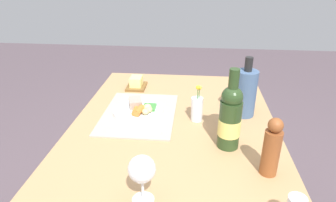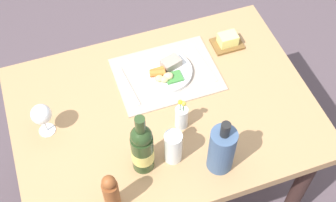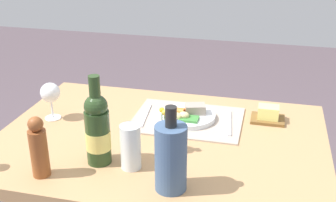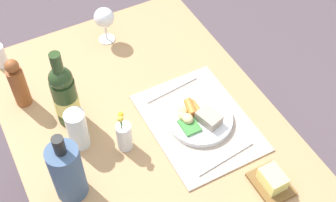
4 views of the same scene
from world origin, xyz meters
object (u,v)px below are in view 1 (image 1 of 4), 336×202
object	(u,v)px
wine_glass	(142,170)
fork	(145,97)
butter_dish	(136,83)
water_tumbler	(228,116)
wine_bottle	(230,117)
flower_vase	(197,108)
pepper_mill	(272,148)
cooler_bottle	(245,92)
dining_table	(174,142)
dinner_plate	(139,110)
knife	(134,132)

from	to	relation	value
wine_glass	fork	bearing A→B (deg)	-170.94
fork	butter_dish	bearing A→B (deg)	-159.23
butter_dish	wine_glass	bearing A→B (deg)	12.36
water_tumbler	wine_bottle	xyz separation A→B (m)	(0.11, -0.01, 0.06)
water_tumbler	flower_vase	size ratio (longest dim) A/B	0.91
water_tumbler	pepper_mill	world-z (taller)	pepper_mill
water_tumbler	cooler_bottle	size ratio (longest dim) A/B	0.56
water_tumbler	wine_bottle	distance (m)	0.13
dining_table	dinner_plate	size ratio (longest dim) A/B	5.42
dining_table	wine_glass	world-z (taller)	wine_glass
fork	flower_vase	world-z (taller)	flower_vase
fork	wine_bottle	bearing A→B (deg)	37.88
dining_table	wine_bottle	world-z (taller)	wine_bottle
water_tumbler	fork	bearing A→B (deg)	-125.67
knife	pepper_mill	size ratio (longest dim) A/B	1.04
knife	flower_vase	xyz separation A→B (m)	(-0.14, 0.24, 0.05)
wine_glass	cooler_bottle	xyz separation A→B (m)	(-0.57, 0.35, 0.00)
cooler_bottle	flower_vase	world-z (taller)	cooler_bottle
pepper_mill	fork	bearing A→B (deg)	-137.27
wine_glass	cooler_bottle	size ratio (longest dim) A/B	0.56
pepper_mill	flower_vase	distance (m)	0.41
flower_vase	wine_bottle	bearing A→B (deg)	31.57
knife	wine_glass	size ratio (longest dim) A/B	1.39
wine_glass	cooler_bottle	world-z (taller)	cooler_bottle
dinner_plate	wine_glass	world-z (taller)	wine_glass
dinner_plate	knife	xyz separation A→B (m)	(0.17, 0.01, -0.01)
cooler_bottle	flower_vase	distance (m)	0.22
dining_table	wine_bottle	size ratio (longest dim) A/B	3.97
water_tumbler	wine_bottle	size ratio (longest dim) A/B	0.50
dining_table	wine_glass	size ratio (longest dim) A/B	7.96
wine_glass	wine_bottle	xyz separation A→B (m)	(-0.31, 0.26, 0.01)
butter_dish	cooler_bottle	xyz separation A→B (m)	(0.27, 0.54, 0.08)
knife	pepper_mill	bearing A→B (deg)	61.67
dinner_plate	wine_glass	bearing A→B (deg)	12.00
fork	flower_vase	bearing A→B (deg)	46.51
dinner_plate	water_tumbler	xyz separation A→B (m)	(0.11, 0.38, 0.04)
fork	knife	xyz separation A→B (m)	(0.34, 0.01, 0.00)
dining_table	pepper_mill	world-z (taller)	pepper_mill
dinner_plate	butter_dish	bearing A→B (deg)	-167.04
butter_dish	dining_table	bearing A→B (deg)	31.83
pepper_mill	dining_table	bearing A→B (deg)	-131.98
dining_table	water_tumbler	world-z (taller)	water_tumbler
wine_bottle	flower_vase	world-z (taller)	wine_bottle
wine_bottle	dining_table	bearing A→B (deg)	-125.32
wine_bottle	butter_dish	distance (m)	0.70
pepper_mill	cooler_bottle	bearing A→B (deg)	-176.25
pepper_mill	cooler_bottle	size ratio (longest dim) A/B	0.75
dining_table	butter_dish	size ratio (longest dim) A/B	9.20
fork	knife	bearing A→B (deg)	-4.04
dining_table	wine_glass	bearing A→B (deg)	-6.40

